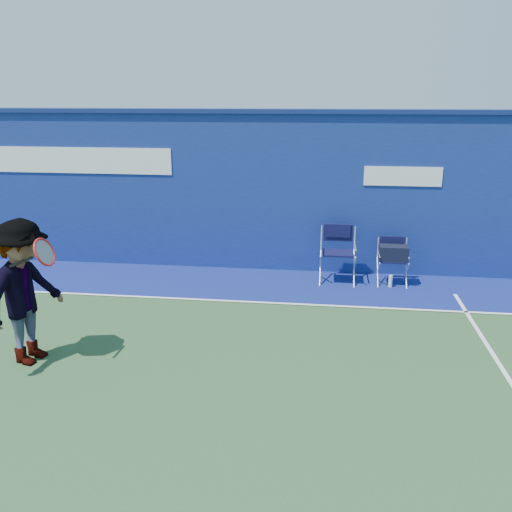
# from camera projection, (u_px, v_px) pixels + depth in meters

# --- Properties ---
(ground) EXTENTS (80.00, 80.00, 0.00)m
(ground) POSITION_uv_depth(u_px,v_px,m) (123.00, 402.00, 6.14)
(ground) COLOR #2C4D29
(ground) RESTS_ON ground
(stadium_wall) EXTENTS (24.00, 0.50, 3.08)m
(stadium_wall) POSITION_uv_depth(u_px,v_px,m) (212.00, 189.00, 10.63)
(stadium_wall) COLOR navy
(stadium_wall) RESTS_ON ground
(out_of_bounds_strip) EXTENTS (24.00, 1.80, 0.01)m
(out_of_bounds_strip) POSITION_uv_depth(u_px,v_px,m) (202.00, 282.00, 10.03)
(out_of_bounds_strip) COLOR navy
(out_of_bounds_strip) RESTS_ON ground
(court_lines) EXTENTS (24.00, 12.00, 0.01)m
(court_lines) POSITION_uv_depth(u_px,v_px,m) (140.00, 375.00, 6.70)
(court_lines) COLOR white
(court_lines) RESTS_ON out_of_bounds_strip
(directors_chair_left) EXTENTS (0.61, 0.57, 1.04)m
(directors_chair_left) POSITION_uv_depth(u_px,v_px,m) (337.00, 264.00, 9.97)
(directors_chair_left) COLOR silver
(directors_chair_left) RESTS_ON ground
(directors_chair_right) EXTENTS (0.51, 0.45, 0.85)m
(directors_chair_right) POSITION_uv_depth(u_px,v_px,m) (392.00, 266.00, 9.83)
(directors_chair_right) COLOR silver
(directors_chair_right) RESTS_ON ground
(water_bottle) EXTENTS (0.07, 0.07, 0.22)m
(water_bottle) POSITION_uv_depth(u_px,v_px,m) (390.00, 281.00, 9.75)
(water_bottle) COLOR white
(water_bottle) RESTS_ON ground
(tennis_player) EXTENTS (0.97, 1.34, 1.89)m
(tennis_player) POSITION_uv_depth(u_px,v_px,m) (25.00, 292.00, 6.84)
(tennis_player) COLOR #EA4738
(tennis_player) RESTS_ON ground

